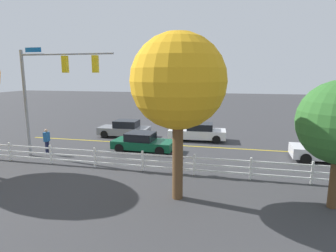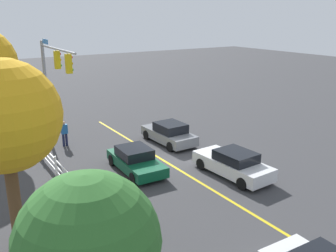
{
  "view_description": "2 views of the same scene",
  "coord_description": "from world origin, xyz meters",
  "px_view_note": "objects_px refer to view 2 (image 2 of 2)",
  "views": [
    {
      "loc": [
        -6.28,
        20.33,
        5.32
      ],
      "look_at": [
        -2.08,
        1.95,
        1.83
      ],
      "focal_mm": 30.16,
      "sensor_mm": 36.0,
      "label": 1
    },
    {
      "loc": [
        -17.25,
        10.8,
        8.32
      ],
      "look_at": [
        -2.14,
        1.15,
        2.91
      ],
      "focal_mm": 39.62,
      "sensor_mm": 36.0,
      "label": 2
    }
  ],
  "objects_px": {
    "car_1": "(169,133)",
    "tree_2": "(88,244)",
    "car_0": "(136,160)",
    "car_3": "(233,164)",
    "tree_0": "(3,117)",
    "pedestrian": "(64,132)"
  },
  "relations": [
    {
      "from": "car_0",
      "to": "car_1",
      "type": "distance_m",
      "value": 4.99
    },
    {
      "from": "pedestrian",
      "to": "tree_0",
      "type": "bearing_deg",
      "value": -28.65
    },
    {
      "from": "car_0",
      "to": "tree_0",
      "type": "bearing_deg",
      "value": -58.87
    },
    {
      "from": "car_0",
      "to": "car_1",
      "type": "height_order",
      "value": "car_1"
    },
    {
      "from": "car_3",
      "to": "tree_0",
      "type": "bearing_deg",
      "value": 89.27
    },
    {
      "from": "car_0",
      "to": "car_1",
      "type": "xyz_separation_m",
      "value": [
        2.91,
        -4.06,
        0.05
      ]
    },
    {
      "from": "car_3",
      "to": "pedestrian",
      "type": "distance_m",
      "value": 11.28
    },
    {
      "from": "car_3",
      "to": "tree_0",
      "type": "distance_m",
      "value": 11.85
    },
    {
      "from": "car_0",
      "to": "tree_2",
      "type": "distance_m",
      "value": 12.26
    },
    {
      "from": "car_0",
      "to": "pedestrian",
      "type": "relative_size",
      "value": 2.54
    },
    {
      "from": "car_1",
      "to": "tree_0",
      "type": "xyz_separation_m",
      "value": [
        -6.72,
        10.98,
        4.32
      ]
    },
    {
      "from": "car_0",
      "to": "car_3",
      "type": "relative_size",
      "value": 0.92
    },
    {
      "from": "car_0",
      "to": "pedestrian",
      "type": "bearing_deg",
      "value": -159.47
    },
    {
      "from": "car_0",
      "to": "pedestrian",
      "type": "distance_m",
      "value": 6.45
    },
    {
      "from": "car_1",
      "to": "pedestrian",
      "type": "xyz_separation_m",
      "value": [
        3.21,
        6.08,
        0.25
      ]
    },
    {
      "from": "pedestrian",
      "to": "tree_0",
      "type": "height_order",
      "value": "tree_0"
    },
    {
      "from": "car_1",
      "to": "pedestrian",
      "type": "height_order",
      "value": "pedestrian"
    },
    {
      "from": "car_1",
      "to": "tree_2",
      "type": "bearing_deg",
      "value": 139.61
    },
    {
      "from": "car_1",
      "to": "tree_2",
      "type": "xyz_separation_m",
      "value": [
        -12.97,
        10.45,
        2.8
      ]
    },
    {
      "from": "car_3",
      "to": "car_0",
      "type": "bearing_deg",
      "value": 47.66
    },
    {
      "from": "car_0",
      "to": "car_1",
      "type": "relative_size",
      "value": 0.99
    },
    {
      "from": "car_0",
      "to": "tree_0",
      "type": "distance_m",
      "value": 9.03
    }
  ]
}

